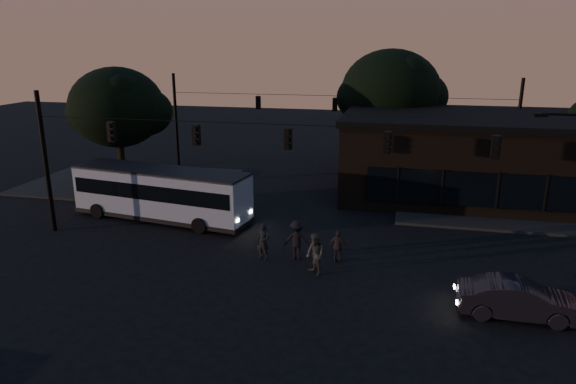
% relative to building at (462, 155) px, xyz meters
% --- Properties ---
extents(ground, '(120.00, 120.00, 0.00)m').
position_rel_building_xyz_m(ground, '(-9.00, -15.97, -2.71)').
color(ground, black).
rests_on(ground, ground).
extents(sidewalk_far_right, '(14.00, 10.00, 0.15)m').
position_rel_building_xyz_m(sidewalk_far_right, '(3.00, -1.97, -2.63)').
color(sidewalk_far_right, black).
rests_on(sidewalk_far_right, ground).
extents(sidewalk_far_left, '(14.00, 10.00, 0.15)m').
position_rel_building_xyz_m(sidewalk_far_left, '(-23.00, -1.97, -2.63)').
color(sidewalk_far_left, black).
rests_on(sidewalk_far_left, ground).
extents(building, '(15.40, 10.41, 5.40)m').
position_rel_building_xyz_m(building, '(0.00, 0.00, 0.00)').
color(building, black).
rests_on(building, ground).
extents(tree_behind, '(7.60, 7.60, 9.43)m').
position_rel_building_xyz_m(tree_behind, '(-5.00, 6.03, 3.48)').
color(tree_behind, black).
rests_on(tree_behind, ground).
extents(tree_left, '(6.40, 6.40, 8.30)m').
position_rel_building_xyz_m(tree_left, '(-23.00, -2.97, 2.86)').
color(tree_left, black).
rests_on(tree_left, ground).
extents(signal_rig_near, '(26.24, 0.30, 7.50)m').
position_rel_building_xyz_m(signal_rig_near, '(-9.00, -11.97, 1.74)').
color(signal_rig_near, black).
rests_on(signal_rig_near, ground).
extents(signal_rig_far, '(26.24, 0.30, 7.50)m').
position_rel_building_xyz_m(signal_rig_far, '(-9.00, 4.03, 1.50)').
color(signal_rig_far, black).
rests_on(signal_rig_far, ground).
extents(bus, '(10.82, 4.02, 2.97)m').
position_rel_building_xyz_m(bus, '(-17.09, -8.98, -1.04)').
color(bus, '#8694AB').
rests_on(bus, ground).
extents(car, '(4.34, 1.56, 1.42)m').
position_rel_building_xyz_m(car, '(0.67, -16.24, -2.00)').
color(car, black).
rests_on(car, ground).
extents(pedestrian_a, '(0.72, 0.56, 1.75)m').
position_rel_building_xyz_m(pedestrian_a, '(-9.91, -13.20, -1.83)').
color(pedestrian_a, black).
rests_on(pedestrian_a, ground).
extents(pedestrian_b, '(1.13, 1.14, 1.86)m').
position_rel_building_xyz_m(pedestrian_b, '(-7.27, -14.29, -1.78)').
color(pedestrian_b, '#373732').
rests_on(pedestrian_b, ground).
extents(pedestrian_c, '(0.96, 0.57, 1.53)m').
position_rel_building_xyz_m(pedestrian_c, '(-6.45, -12.75, -1.94)').
color(pedestrian_c, '#272026').
rests_on(pedestrian_c, ground).
extents(pedestrian_d, '(1.22, 0.70, 1.89)m').
position_rel_building_xyz_m(pedestrian_d, '(-8.37, -12.80, -1.76)').
color(pedestrian_d, black).
rests_on(pedestrian_d, ground).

